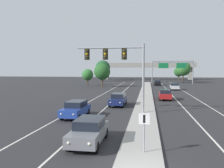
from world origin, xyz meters
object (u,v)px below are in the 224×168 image
(overhead_signal_mast, at_px, (120,62))
(median_sign_post, at_px, (144,126))
(tree_far_right_a, at_px, (183,69))
(tree_far_left_c, at_px, (103,68))
(highway_sign_gantry, at_px, (172,65))
(car_oncoming_grey, at_px, (89,131))
(car_receding_silver, at_px, (174,86))
(tree_far_right_b, at_px, (179,72))
(car_oncoming_blue, at_px, (76,109))
(car_receding_red, at_px, (165,94))
(car_oncoming_navy, at_px, (118,99))
(tree_far_left_b, at_px, (88,75))
(car_receding_black, at_px, (157,83))
(tree_far_left_a, at_px, (102,72))

(overhead_signal_mast, relative_size, median_sign_post, 3.27)
(tree_far_right_a, height_order, tree_far_left_c, tree_far_left_c)
(median_sign_post, relative_size, highway_sign_gantry, 0.17)
(car_oncoming_grey, xyz_separation_m, car_receding_silver, (9.58, 40.09, 0.00))
(tree_far_left_c, distance_m, tree_far_right_b, 30.91)
(car_oncoming_blue, xyz_separation_m, car_receding_red, (9.55, 14.70, 0.00))
(car_oncoming_navy, distance_m, tree_far_left_b, 38.15)
(highway_sign_gantry, relative_size, tree_far_right_a, 1.74)
(median_sign_post, relative_size, car_receding_black, 0.49)
(highway_sign_gantry, bearing_deg, tree_far_left_a, -137.64)
(car_oncoming_grey, xyz_separation_m, tree_far_left_b, (-13.66, 50.94, 2.28))
(car_oncoming_grey, relative_size, car_oncoming_blue, 0.99)
(overhead_signal_mast, relative_size, tree_far_left_a, 1.16)
(tree_far_left_a, bearing_deg, car_receding_silver, -17.79)
(highway_sign_gantry, bearing_deg, overhead_signal_mast, -101.39)
(tree_far_left_b, xyz_separation_m, tree_far_right_b, (29.56, 31.83, 0.50))
(car_oncoming_navy, xyz_separation_m, tree_far_right_b, (16.04, 67.43, 2.78))
(tree_far_left_c, bearing_deg, tree_far_left_a, -79.20)
(car_receding_silver, height_order, tree_far_right_a, tree_far_right_a)
(median_sign_post, bearing_deg, tree_far_right_a, 80.24)
(car_oncoming_blue, bearing_deg, car_receding_silver, 68.35)
(car_receding_silver, bearing_deg, car_oncoming_grey, -103.44)
(tree_far_left_a, bearing_deg, highway_sign_gantry, 42.36)
(overhead_signal_mast, height_order, car_oncoming_grey, overhead_signal_mast)
(car_receding_red, relative_size, tree_far_right_a, 0.59)
(overhead_signal_mast, xyz_separation_m, car_receding_red, (5.56, 11.86, -4.64))
(highway_sign_gantry, relative_size, tree_far_left_b, 2.79)
(car_oncoming_blue, bearing_deg, tree_far_right_a, 73.12)
(car_oncoming_blue, xyz_separation_m, tree_far_right_a, (19.20, 63.29, 4.15))
(overhead_signal_mast, xyz_separation_m, car_oncoming_grey, (-0.68, -10.44, -4.64))
(car_receding_red, height_order, tree_far_right_b, tree_far_right_b)
(median_sign_post, height_order, highway_sign_gantry, highway_sign_gantry)
(tree_far_left_a, xyz_separation_m, tree_far_left_c, (-5.44, 28.50, 1.28))
(median_sign_post, height_order, tree_far_right_a, tree_far_right_a)
(median_sign_post, distance_m, car_receding_silver, 41.97)
(highway_sign_gantry, distance_m, tree_far_left_b, 28.42)
(highway_sign_gantry, relative_size, tree_far_left_a, 2.14)
(car_oncoming_blue, relative_size, tree_far_left_b, 0.95)
(car_receding_silver, relative_size, car_receding_black, 1.00)
(tree_far_left_a, relative_size, tree_far_right_a, 0.82)
(car_oncoming_blue, xyz_separation_m, tree_far_left_c, (-10.48, 66.75, 4.52))
(car_receding_red, height_order, highway_sign_gantry, highway_sign_gantry)
(car_receding_black, xyz_separation_m, tree_far_right_b, (9.58, 28.08, 2.78))
(car_oncoming_navy, xyz_separation_m, tree_far_left_c, (-13.66, 59.01, 4.52))
(car_receding_red, distance_m, highway_sign_gantry, 42.27)
(tree_far_right_a, bearing_deg, tree_far_left_a, -134.08)
(median_sign_post, bearing_deg, highway_sign_gantry, 83.02)
(car_oncoming_blue, height_order, car_receding_black, same)
(highway_sign_gantry, bearing_deg, car_oncoming_navy, -103.42)
(car_oncoming_grey, xyz_separation_m, tree_far_left_c, (-13.79, 74.35, 4.52))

